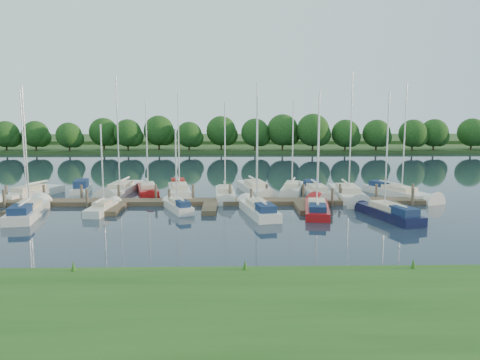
{
  "coord_description": "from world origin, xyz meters",
  "views": [
    {
      "loc": [
        1.7,
        -33.86,
        8.23
      ],
      "look_at": [
        2.64,
        8.0,
        2.2
      ],
      "focal_mm": 35.0,
      "sensor_mm": 36.0,
      "label": 1
    }
  ],
  "objects_px": {
    "sailboat_s_2": "(178,207)",
    "sailboat_n_0": "(29,195)",
    "dock": "(211,203)",
    "sailboat_n_5": "(225,195)",
    "motorboat": "(81,190)"
  },
  "relations": [
    {
      "from": "dock",
      "to": "sailboat_n_0",
      "type": "bearing_deg",
      "value": 166.61
    },
    {
      "from": "dock",
      "to": "sailboat_n_0",
      "type": "distance_m",
      "value": 18.45
    },
    {
      "from": "sailboat_n_0",
      "to": "motorboat",
      "type": "height_order",
      "value": "sailboat_n_0"
    },
    {
      "from": "sailboat_n_0",
      "to": "sailboat_n_5",
      "type": "xyz_separation_m",
      "value": [
        19.21,
        -0.67,
        0.0
      ]
    },
    {
      "from": "dock",
      "to": "motorboat",
      "type": "distance_m",
      "value": 15.13
    },
    {
      "from": "sailboat_s_2",
      "to": "motorboat",
      "type": "bearing_deg",
      "value": 118.05
    },
    {
      "from": "sailboat_n_5",
      "to": "sailboat_s_2",
      "type": "distance_m",
      "value": 7.01
    },
    {
      "from": "sailboat_s_2",
      "to": "sailboat_n_0",
      "type": "bearing_deg",
      "value": 134.09
    },
    {
      "from": "dock",
      "to": "sailboat_n_5",
      "type": "height_order",
      "value": "sailboat_n_5"
    },
    {
      "from": "dock",
      "to": "sailboat_s_2",
      "type": "distance_m",
      "value": 3.47
    },
    {
      "from": "sailboat_n_0",
      "to": "motorboat",
      "type": "xyz_separation_m",
      "value": [
        4.35,
        2.37,
        0.08
      ]
    },
    {
      "from": "dock",
      "to": "sailboat_s_2",
      "type": "relative_size",
      "value": 5.51
    },
    {
      "from": "dock",
      "to": "sailboat_s_2",
      "type": "height_order",
      "value": "sailboat_s_2"
    },
    {
      "from": "sailboat_n_0",
      "to": "sailboat_s_2",
      "type": "bearing_deg",
      "value": 177.41
    },
    {
      "from": "sailboat_n_0",
      "to": "sailboat_s_2",
      "type": "xyz_separation_m",
      "value": [
        15.26,
        -6.46,
        0.04
      ]
    }
  ]
}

